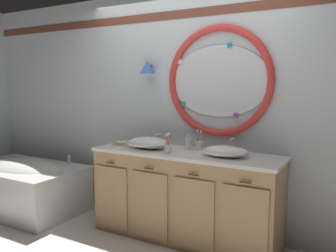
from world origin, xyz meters
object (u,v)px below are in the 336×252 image
Objects in this scene: toothbrush_holder_left at (168,148)px; folded_hand_towel at (122,144)px; sink_basin_left at (148,143)px; sink_basin_right at (225,151)px; toothbrush_holder_right at (199,145)px; bathtub at (23,183)px; soap_dispenser at (188,143)px.

folded_hand_towel is (-0.67, 0.14, -0.03)m from toothbrush_holder_left.
sink_basin_left is 0.86m from sink_basin_right.
folded_hand_towel is at bearing 178.54° from sink_basin_left.
sink_basin_left is 0.54m from toothbrush_holder_right.
toothbrush_holder_left is 0.98× the size of toothbrush_holder_right.
toothbrush_holder_right reaches higher than folded_hand_towel.
toothbrush_holder_left is at bearing -22.92° from sink_basin_left.
sink_basin_right is at bearing 5.60° from bathtub.
bathtub is 7.25× the size of toothbrush_holder_right.
folded_hand_towel is at bearing -167.71° from toothbrush_holder_right.
toothbrush_holder_left reaches higher than bathtub.
sink_basin_right is at bearing -29.11° from toothbrush_holder_right.
sink_basin_left is 0.34m from toothbrush_holder_left.
toothbrush_holder_left is at bearing -11.93° from folded_hand_towel.
toothbrush_holder_left reaches higher than soap_dispenser.
folded_hand_towel reaches higher than bathtub.
sink_basin_left is 0.36m from folded_hand_towel.
folded_hand_towel is at bearing 10.88° from bathtub.
soap_dispenser is (-0.45, 0.14, 0.02)m from sink_basin_right.
toothbrush_holder_left is at bearing -120.02° from toothbrush_holder_right.
bathtub is 9.70× the size of folded_hand_towel.
soap_dispenser is (0.09, 0.27, 0.02)m from toothbrush_holder_left.
folded_hand_towel is (-0.76, -0.13, -0.05)m from soap_dispenser.
bathtub is at bearing -169.12° from folded_hand_towel.
soap_dispenser reaches higher than bathtub.
bathtub is 2.35m from toothbrush_holder_right.
sink_basin_right is at bearing -0.43° from folded_hand_towel.
bathtub is 7.40× the size of toothbrush_holder_left.
sink_basin_right is 1.21m from folded_hand_towel.
toothbrush_holder_left is 1.31× the size of folded_hand_towel.
sink_basin_right is 2.65× the size of folded_hand_towel.
sink_basin_right is at bearing 13.72° from toothbrush_holder_left.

